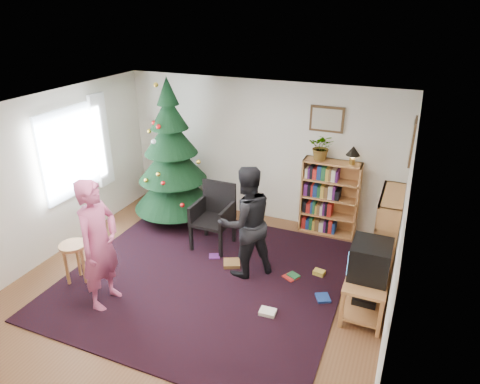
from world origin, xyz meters
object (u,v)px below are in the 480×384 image
at_px(christmas_tree, 172,164).
at_px(armchair, 216,212).
at_px(potted_plant, 322,147).
at_px(picture_right, 413,141).
at_px(picture_back, 327,119).
at_px(table_lamp, 353,152).
at_px(stool, 74,253).
at_px(person_standing, 99,245).
at_px(bookshelf_back, 330,197).
at_px(crt_tv, 370,260).
at_px(bookshelf_right, 386,235).
at_px(tv_stand, 366,290).
at_px(person_by_chair, 246,222).

bearing_deg(christmas_tree, armchair, -24.50).
height_order(christmas_tree, potted_plant, christmas_tree).
bearing_deg(picture_right, armchair, -169.78).
distance_m(picture_back, potted_plant, 0.45).
xyz_separation_m(picture_back, christmas_tree, (-2.48, -0.74, -0.87)).
relative_size(potted_plant, table_lamp, 1.49).
bearing_deg(stool, christmas_tree, 82.06).
relative_size(stool, person_standing, 0.35).
relative_size(christmas_tree, armchair, 2.45).
height_order(bookshelf_back, stool, bookshelf_back).
height_order(picture_back, christmas_tree, christmas_tree).
bearing_deg(crt_tv, potted_plant, 120.03).
xyz_separation_m(picture_back, person_standing, (-2.12, -3.15, -1.07)).
bearing_deg(picture_right, stool, -151.70).
relative_size(armchair, potted_plant, 2.37).
relative_size(bookshelf_right, person_standing, 0.74).
relative_size(picture_back, tv_stand, 0.60).
relative_size(armchair, stool, 1.71).
relative_size(picture_back, bookshelf_back, 0.42).
bearing_deg(person_by_chair, bookshelf_right, 155.86).
height_order(picture_right, bookshelf_right, picture_right).
xyz_separation_m(stool, table_lamp, (3.27, 2.80, 1.02)).
bearing_deg(crt_tv, bookshelf_back, 115.23).
relative_size(christmas_tree, crt_tv, 4.98).
distance_m(bookshelf_right, table_lamp, 1.46).
distance_m(picture_back, picture_right, 1.51).
relative_size(bookshelf_right, potted_plant, 2.92).
bearing_deg(picture_back, tv_stand, -61.95).
xyz_separation_m(picture_back, picture_right, (1.33, -0.73, 0.00)).
bearing_deg(stool, bookshelf_right, 24.77).
xyz_separation_m(armchair, stool, (-1.36, -1.72, -0.09)).
relative_size(picture_right, armchair, 0.57).
xyz_separation_m(christmas_tree, tv_stand, (3.55, -1.27, -0.75)).
distance_m(picture_back, person_by_chair, 2.22).
bearing_deg(tv_stand, table_lamp, 107.36).
relative_size(picture_back, picture_right, 0.92).
height_order(picture_right, person_standing, picture_right).
bearing_deg(person_standing, table_lamp, -42.33).
distance_m(bookshelf_back, potted_plant, 0.88).
xyz_separation_m(picture_right, tv_stand, (-0.26, -1.28, -1.62)).
bearing_deg(tv_stand, christmas_tree, 160.33).
distance_m(potted_plant, table_lamp, 0.50).
xyz_separation_m(picture_right, stool, (-4.11, -2.21, -1.47)).
xyz_separation_m(armchair, potted_plant, (1.41, 1.09, 0.95)).
bearing_deg(bookshelf_back, bookshelf_right, -43.95).
distance_m(picture_back, table_lamp, 0.67).
distance_m(picture_right, armchair, 3.11).
height_order(crt_tv, person_by_chair, person_by_chair).
bearing_deg(crt_tv, picture_back, 117.99).
bearing_deg(armchair, bookshelf_right, 2.93).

